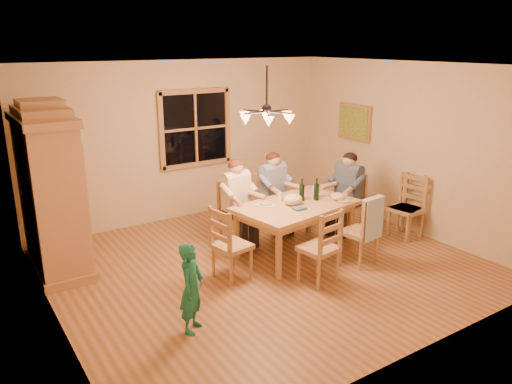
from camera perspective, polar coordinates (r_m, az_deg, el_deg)
floor at (r=7.02m, az=1.12°, el=-8.33°), size 5.50×5.50×0.00m
ceiling at (r=6.36m, az=1.26°, el=14.26°), size 5.50×5.00×0.02m
wall_back at (r=8.69m, az=-8.18°, el=5.82°), size 5.50×0.02×2.70m
wall_left at (r=5.56m, az=-22.96°, el=-1.66°), size 0.02×5.00×2.70m
wall_right at (r=8.39m, az=16.96°, el=4.86°), size 0.02×5.00×2.70m
window at (r=8.71m, az=-6.94°, el=7.23°), size 1.30×0.06×1.30m
painting at (r=9.12m, az=11.18°, el=7.79°), size 0.06×0.78×0.64m
chandelier at (r=6.42m, az=1.22°, el=8.70°), size 0.77×0.68×0.71m
armoire at (r=7.06m, az=-22.32°, el=-0.32°), size 0.66×1.40×2.30m
dining_table at (r=7.18m, az=4.58°, el=-2.15°), size 1.86×1.30×0.76m
chair_far_left at (r=7.57m, az=-2.19°, el=-3.92°), size 0.50×0.48×0.99m
chair_far_right at (r=8.05m, az=1.97°, el=-2.63°), size 0.50×0.48×0.99m
chair_near_left at (r=6.51m, az=7.10°, el=-7.65°), size 0.50×0.48×0.99m
chair_near_right at (r=7.13m, az=11.65°, el=-5.63°), size 0.50×0.48×0.99m
chair_end_left at (r=6.55m, az=-2.74°, el=-7.37°), size 0.48×0.50×0.99m
chair_end_right at (r=8.16m, az=10.29°, el=-2.65°), size 0.48×0.50×0.99m
adult_woman at (r=7.40m, az=-2.24°, el=-0.02°), size 0.44×0.47×0.87m
adult_plaid_man at (r=7.89m, az=2.01°, el=1.06°), size 0.44×0.47×0.87m
adult_slate_man at (r=7.99m, az=10.49°, el=0.99°), size 0.47×0.44×0.87m
towel at (r=6.89m, az=13.11°, el=-2.99°), size 0.39×0.16×0.58m
wine_bottle_a at (r=7.26m, az=5.26°, el=0.27°), size 0.08×0.08×0.33m
wine_bottle_b at (r=7.31m, az=6.93°, el=0.33°), size 0.08×0.08×0.33m
plate_woman at (r=7.05m, az=1.07°, el=-1.49°), size 0.26×0.26×0.02m
plate_plaid at (r=7.49m, az=4.70°, el=-0.44°), size 0.26×0.26×0.02m
plate_slate at (r=7.53m, az=7.78°, el=-0.44°), size 0.26×0.26×0.02m
wine_glass_a at (r=7.21m, az=2.75°, el=-0.57°), size 0.06×0.06×0.14m
wine_glass_b at (r=7.61m, az=6.72°, el=0.26°), size 0.06×0.06×0.14m
cap at (r=7.37m, az=9.32°, el=-0.52°), size 0.20×0.20×0.11m
napkin at (r=6.92m, az=4.97°, el=-1.87°), size 0.20×0.17×0.03m
cloth_bundle at (r=7.08m, az=4.27°, el=-0.87°), size 0.28×0.22×0.15m
child at (r=5.38m, az=-7.38°, el=-10.81°), size 0.43×0.42×1.00m
chair_spare_front at (r=8.24m, az=16.72°, el=-2.92°), size 0.43×0.45×0.99m
chair_spare_back at (r=8.25m, az=16.56°, el=-2.86°), size 0.51×0.53×0.99m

